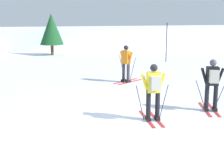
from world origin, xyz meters
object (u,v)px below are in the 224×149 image
object	(u,v)px
skier_yellow	(154,90)
trail_marker_pole	(166,42)
conifer_far_left	(52,29)
skier_orange	(126,63)
skier_black	(212,83)

from	to	relation	value
skier_yellow	trail_marker_pole	bearing A→B (deg)	67.09
skier_yellow	conifer_far_left	distance (m)	15.83
conifer_far_left	trail_marker_pole	bearing A→B (deg)	-33.60
trail_marker_pole	conifer_far_left	size ratio (longest dim) A/B	0.81
skier_orange	trail_marker_pole	bearing A→B (deg)	53.52
skier_black	skier_orange	bearing A→B (deg)	108.76
trail_marker_pole	skier_black	bearing A→B (deg)	-103.23
trail_marker_pole	conifer_far_left	distance (m)	8.64
skier_orange	skier_yellow	size ratio (longest dim) A/B	1.00
skier_black	trail_marker_pole	bearing A→B (deg)	76.77
skier_yellow	trail_marker_pole	size ratio (longest dim) A/B	0.68
skier_black	conifer_far_left	bearing A→B (deg)	107.49
skier_orange	skier_black	world-z (taller)	same
conifer_far_left	skier_yellow	bearing A→B (deg)	-80.53
skier_yellow	trail_marker_pole	distance (m)	11.75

